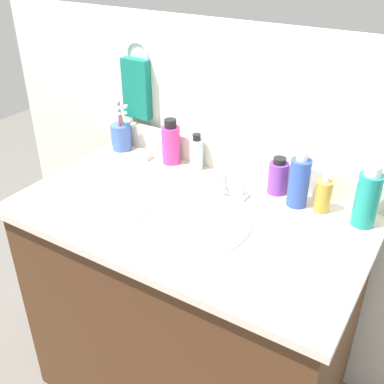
{
  "coord_description": "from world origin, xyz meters",
  "views": [
    {
      "loc": [
        0.62,
        -0.98,
        1.55
      ],
      "look_at": [
        0.01,
        0.0,
        0.88
      ],
      "focal_mm": 42.86,
      "sensor_mm": 36.0,
      "label": 1
    }
  ],
  "objects_px": {
    "cup_blue_plastic": "(121,135)",
    "bottle_gel_clear": "(196,153)",
    "bottle_soap_pink": "(171,143)",
    "bottle_oil_amber": "(323,195)",
    "soap_bar": "(143,155)",
    "bottle_shampoo_blue": "(299,182)",
    "hand_towel": "(137,89)",
    "bottle_mouthwash_teal": "(367,198)",
    "faucet": "(224,186)",
    "bottle_cream_purple": "(278,177)"
  },
  "relations": [
    {
      "from": "bottle_cream_purple",
      "to": "cup_blue_plastic",
      "type": "height_order",
      "value": "cup_blue_plastic"
    },
    {
      "from": "bottle_cream_purple",
      "to": "soap_bar",
      "type": "xyz_separation_m",
      "value": [
        -0.52,
        -0.02,
        -0.04
      ]
    },
    {
      "from": "bottle_mouthwash_teal",
      "to": "soap_bar",
      "type": "bearing_deg",
      "value": 178.83
    },
    {
      "from": "bottle_gel_clear",
      "to": "bottle_soap_pink",
      "type": "relative_size",
      "value": 0.79
    },
    {
      "from": "faucet",
      "to": "soap_bar",
      "type": "relative_size",
      "value": 2.5
    },
    {
      "from": "bottle_gel_clear",
      "to": "soap_bar",
      "type": "bearing_deg",
      "value": -171.41
    },
    {
      "from": "soap_bar",
      "to": "hand_towel",
      "type": "bearing_deg",
      "value": 132.62
    },
    {
      "from": "bottle_gel_clear",
      "to": "bottle_cream_purple",
      "type": "xyz_separation_m",
      "value": [
        0.31,
        -0.01,
        -0.0
      ]
    },
    {
      "from": "bottle_oil_amber",
      "to": "cup_blue_plastic",
      "type": "height_order",
      "value": "cup_blue_plastic"
    },
    {
      "from": "faucet",
      "to": "bottle_shampoo_blue",
      "type": "bearing_deg",
      "value": 14.48
    },
    {
      "from": "bottle_mouthwash_teal",
      "to": "bottle_oil_amber",
      "type": "distance_m",
      "value": 0.13
    },
    {
      "from": "bottle_mouthwash_teal",
      "to": "bottle_cream_purple",
      "type": "xyz_separation_m",
      "value": [
        -0.28,
        0.04,
        -0.03
      ]
    },
    {
      "from": "bottle_shampoo_blue",
      "to": "bottle_cream_purple",
      "type": "distance_m",
      "value": 0.09
    },
    {
      "from": "bottle_gel_clear",
      "to": "cup_blue_plastic",
      "type": "distance_m",
      "value": 0.33
    },
    {
      "from": "bottle_gel_clear",
      "to": "bottle_oil_amber",
      "type": "bearing_deg",
      "value": -4.87
    },
    {
      "from": "hand_towel",
      "to": "bottle_shampoo_blue",
      "type": "bearing_deg",
      "value": -9.18
    },
    {
      "from": "faucet",
      "to": "bottle_oil_amber",
      "type": "bearing_deg",
      "value": 12.27
    },
    {
      "from": "bottle_shampoo_blue",
      "to": "cup_blue_plastic",
      "type": "xyz_separation_m",
      "value": [
        -0.71,
        0.04,
        -0.02
      ]
    },
    {
      "from": "bottle_gel_clear",
      "to": "bottle_cream_purple",
      "type": "height_order",
      "value": "bottle_gel_clear"
    },
    {
      "from": "bottle_soap_pink",
      "to": "soap_bar",
      "type": "xyz_separation_m",
      "value": [
        -0.11,
        -0.02,
        -0.06
      ]
    },
    {
      "from": "bottle_mouthwash_teal",
      "to": "bottle_oil_amber",
      "type": "relative_size",
      "value": 1.58
    },
    {
      "from": "cup_blue_plastic",
      "to": "bottle_gel_clear",
      "type": "bearing_deg",
      "value": 2.03
    },
    {
      "from": "bottle_gel_clear",
      "to": "bottle_cream_purple",
      "type": "bearing_deg",
      "value": -1.42
    },
    {
      "from": "bottle_mouthwash_teal",
      "to": "bottle_oil_amber",
      "type": "height_order",
      "value": "bottle_mouthwash_teal"
    },
    {
      "from": "bottle_mouthwash_teal",
      "to": "cup_blue_plastic",
      "type": "bearing_deg",
      "value": 177.71
    },
    {
      "from": "faucet",
      "to": "bottle_mouthwash_teal",
      "type": "bearing_deg",
      "value": 7.58
    },
    {
      "from": "bottle_gel_clear",
      "to": "bottle_shampoo_blue",
      "type": "height_order",
      "value": "bottle_shampoo_blue"
    },
    {
      "from": "bottle_shampoo_blue",
      "to": "hand_towel",
      "type": "bearing_deg",
      "value": 170.82
    },
    {
      "from": "bottle_cream_purple",
      "to": "hand_towel",
      "type": "bearing_deg",
      "value": 173.23
    },
    {
      "from": "bottle_soap_pink",
      "to": "bottle_oil_amber",
      "type": "bearing_deg",
      "value": -3.24
    },
    {
      "from": "faucet",
      "to": "bottle_gel_clear",
      "type": "xyz_separation_m",
      "value": [
        -0.17,
        0.1,
        0.03
      ]
    },
    {
      "from": "hand_towel",
      "to": "cup_blue_plastic",
      "type": "height_order",
      "value": "hand_towel"
    },
    {
      "from": "bottle_oil_amber",
      "to": "faucet",
      "type": "bearing_deg",
      "value": -167.73
    },
    {
      "from": "hand_towel",
      "to": "faucet",
      "type": "bearing_deg",
      "value": -19.92
    },
    {
      "from": "bottle_shampoo_blue",
      "to": "bottle_gel_clear",
      "type": "bearing_deg",
      "value": 173.13
    },
    {
      "from": "bottle_mouthwash_teal",
      "to": "soap_bar",
      "type": "height_order",
      "value": "bottle_mouthwash_teal"
    },
    {
      "from": "hand_towel",
      "to": "bottle_mouthwash_teal",
      "type": "relative_size",
      "value": 1.17
    },
    {
      "from": "bottle_shampoo_blue",
      "to": "bottle_cream_purple",
      "type": "xyz_separation_m",
      "value": [
        -0.08,
        0.04,
        -0.02
      ]
    },
    {
      "from": "bottle_shampoo_blue",
      "to": "bottle_mouthwash_teal",
      "type": "bearing_deg",
      "value": -0.4
    },
    {
      "from": "bottle_gel_clear",
      "to": "bottle_soap_pink",
      "type": "xyz_separation_m",
      "value": [
        -0.1,
        -0.01,
        0.02
      ]
    },
    {
      "from": "bottle_mouthwash_teal",
      "to": "cup_blue_plastic",
      "type": "xyz_separation_m",
      "value": [
        -0.91,
        0.04,
        -0.03
      ]
    },
    {
      "from": "bottle_soap_pink",
      "to": "bottle_oil_amber",
      "type": "distance_m",
      "value": 0.57
    },
    {
      "from": "faucet",
      "to": "bottle_mouthwash_teal",
      "type": "height_order",
      "value": "bottle_mouthwash_teal"
    },
    {
      "from": "bottle_oil_amber",
      "to": "bottle_soap_pink",
      "type": "bearing_deg",
      "value": 176.76
    },
    {
      "from": "faucet",
      "to": "bottle_soap_pink",
      "type": "xyz_separation_m",
      "value": [
        -0.27,
        0.1,
        0.05
      ]
    },
    {
      "from": "bottle_mouthwash_teal",
      "to": "bottle_shampoo_blue",
      "type": "bearing_deg",
      "value": 179.6
    },
    {
      "from": "hand_towel",
      "to": "bottle_gel_clear",
      "type": "xyz_separation_m",
      "value": [
        0.3,
        -0.06,
        -0.16
      ]
    },
    {
      "from": "soap_bar",
      "to": "bottle_shampoo_blue",
      "type": "bearing_deg",
      "value": -1.42
    },
    {
      "from": "bottle_cream_purple",
      "to": "bottle_shampoo_blue",
      "type": "bearing_deg",
      "value": -25.77
    },
    {
      "from": "bottle_mouthwash_teal",
      "to": "faucet",
      "type": "bearing_deg",
      "value": -172.42
    }
  ]
}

